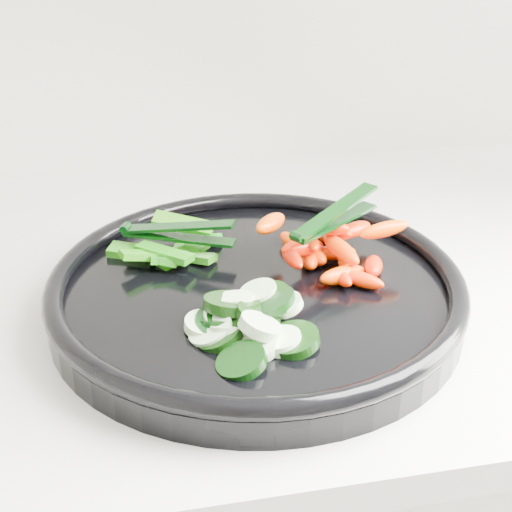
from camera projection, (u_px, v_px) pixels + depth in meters
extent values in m
cylinder|color=black|center=(256.00, 297.00, 0.65)|extent=(0.46, 0.46, 0.02)
torus|color=black|center=(256.00, 280.00, 0.64)|extent=(0.46, 0.46, 0.02)
cylinder|color=black|center=(241.00, 362.00, 0.53)|extent=(0.05, 0.05, 0.02)
cylinder|color=#E1FAC8|center=(259.00, 347.00, 0.55)|extent=(0.04, 0.04, 0.02)
cylinder|color=black|center=(221.00, 322.00, 0.58)|extent=(0.04, 0.04, 0.02)
cylinder|color=beige|center=(231.00, 330.00, 0.57)|extent=(0.04, 0.04, 0.03)
cylinder|color=black|center=(227.00, 323.00, 0.58)|extent=(0.05, 0.05, 0.02)
cylinder|color=beige|center=(222.00, 320.00, 0.58)|extent=(0.05, 0.05, 0.02)
cylinder|color=black|center=(292.00, 341.00, 0.56)|extent=(0.06, 0.06, 0.02)
cylinder|color=#D2F5C4|center=(280.00, 341.00, 0.56)|extent=(0.04, 0.04, 0.02)
cylinder|color=black|center=(242.00, 315.00, 0.59)|extent=(0.06, 0.06, 0.02)
cylinder|color=beige|center=(226.00, 317.00, 0.59)|extent=(0.04, 0.04, 0.02)
cylinder|color=black|center=(223.00, 320.00, 0.58)|extent=(0.05, 0.05, 0.01)
cylinder|color=beige|center=(226.00, 319.00, 0.59)|extent=(0.05, 0.05, 0.02)
cylinder|color=black|center=(222.00, 324.00, 0.58)|extent=(0.06, 0.06, 0.02)
cylinder|color=beige|center=(204.00, 325.00, 0.58)|extent=(0.04, 0.04, 0.01)
cylinder|color=black|center=(220.00, 335.00, 0.56)|extent=(0.05, 0.05, 0.02)
cylinder|color=beige|center=(212.00, 332.00, 0.57)|extent=(0.04, 0.04, 0.02)
cylinder|color=black|center=(272.00, 303.00, 0.59)|extent=(0.06, 0.06, 0.03)
cylinder|color=beige|center=(287.00, 305.00, 0.59)|extent=(0.03, 0.03, 0.02)
cylinder|color=black|center=(232.00, 304.00, 0.59)|extent=(0.07, 0.07, 0.02)
cylinder|color=beige|center=(235.00, 300.00, 0.59)|extent=(0.03, 0.03, 0.02)
cylinder|color=black|center=(258.00, 316.00, 0.57)|extent=(0.05, 0.05, 0.03)
cylinder|color=beige|center=(260.00, 326.00, 0.56)|extent=(0.04, 0.04, 0.03)
cylinder|color=black|center=(269.00, 298.00, 0.60)|extent=(0.05, 0.05, 0.02)
cylinder|color=beige|center=(259.00, 293.00, 0.60)|extent=(0.04, 0.04, 0.02)
ellipsoid|color=#E75400|center=(345.00, 261.00, 0.67)|extent=(0.02, 0.04, 0.02)
ellipsoid|color=#F75D00|center=(343.00, 275.00, 0.64)|extent=(0.05, 0.04, 0.02)
ellipsoid|color=#FB2F00|center=(362.00, 280.00, 0.64)|extent=(0.04, 0.04, 0.02)
ellipsoid|color=#DC5400|center=(313.00, 255.00, 0.68)|extent=(0.03, 0.05, 0.03)
ellipsoid|color=#FD2D00|center=(374.00, 266.00, 0.66)|extent=(0.03, 0.05, 0.03)
ellipsoid|color=#F85900|center=(310.00, 258.00, 0.67)|extent=(0.03, 0.05, 0.02)
ellipsoid|color=#E82F00|center=(342.00, 277.00, 0.64)|extent=(0.02, 0.04, 0.02)
ellipsoid|color=#E83300|center=(335.00, 253.00, 0.68)|extent=(0.05, 0.03, 0.02)
ellipsoid|color=red|center=(324.00, 234.00, 0.72)|extent=(0.02, 0.05, 0.02)
ellipsoid|color=#FA5300|center=(295.00, 244.00, 0.70)|extent=(0.03, 0.05, 0.02)
ellipsoid|color=red|center=(292.00, 258.00, 0.64)|extent=(0.02, 0.04, 0.02)
ellipsoid|color=red|center=(339.00, 230.00, 0.69)|extent=(0.02, 0.06, 0.03)
ellipsoid|color=#EC4D00|center=(311.00, 243.00, 0.67)|extent=(0.02, 0.05, 0.02)
ellipsoid|color=#FF5400|center=(341.00, 249.00, 0.66)|extent=(0.03, 0.06, 0.02)
ellipsoid|color=#F51600|center=(303.00, 248.00, 0.66)|extent=(0.06, 0.04, 0.03)
ellipsoid|color=red|center=(355.00, 229.00, 0.70)|extent=(0.05, 0.04, 0.02)
ellipsoid|color=#FD0E00|center=(329.00, 229.00, 0.66)|extent=(0.04, 0.03, 0.02)
ellipsoid|color=#DF4C00|center=(271.00, 223.00, 0.67)|extent=(0.05, 0.05, 0.02)
ellipsoid|color=#FF2200|center=(326.00, 227.00, 0.67)|extent=(0.04, 0.02, 0.02)
ellipsoid|color=#FF3900|center=(384.00, 229.00, 0.66)|extent=(0.05, 0.02, 0.02)
cube|color=#0F710A|center=(181.00, 253.00, 0.69)|extent=(0.03, 0.05, 0.02)
cube|color=#0F6209|center=(171.00, 257.00, 0.68)|extent=(0.03, 0.06, 0.02)
cube|color=#0A6F12|center=(199.00, 239.00, 0.72)|extent=(0.05, 0.04, 0.02)
cube|color=#1F730A|center=(193.00, 257.00, 0.68)|extent=(0.05, 0.04, 0.01)
cube|color=#226F0A|center=(183.00, 255.00, 0.69)|extent=(0.06, 0.04, 0.02)
cube|color=#0E6209|center=(136.00, 252.00, 0.69)|extent=(0.06, 0.04, 0.01)
cube|color=#146109|center=(157.00, 255.00, 0.69)|extent=(0.02, 0.06, 0.03)
cube|color=#28730A|center=(143.00, 255.00, 0.66)|extent=(0.05, 0.03, 0.02)
cube|color=#1B6209|center=(164.00, 253.00, 0.67)|extent=(0.06, 0.05, 0.01)
cube|color=#1A6309|center=(183.00, 224.00, 0.72)|extent=(0.06, 0.04, 0.02)
cylinder|color=black|center=(297.00, 236.00, 0.62)|extent=(0.01, 0.01, 0.01)
cube|color=black|center=(335.00, 222.00, 0.66)|extent=(0.10, 0.08, 0.00)
cube|color=black|center=(336.00, 210.00, 0.65)|extent=(0.10, 0.08, 0.02)
cylinder|color=black|center=(125.00, 228.00, 0.69)|extent=(0.01, 0.01, 0.01)
cube|color=black|center=(179.00, 238.00, 0.68)|extent=(0.11, 0.06, 0.00)
cube|color=black|center=(179.00, 227.00, 0.68)|extent=(0.11, 0.06, 0.02)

